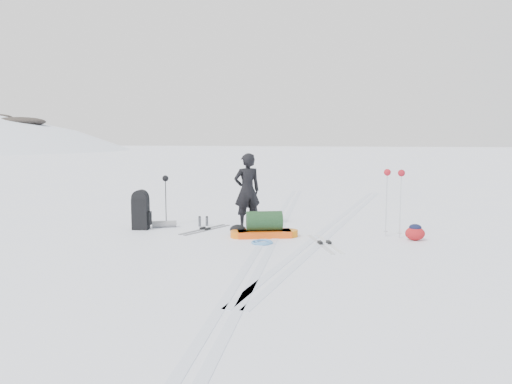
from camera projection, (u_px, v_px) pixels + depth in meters
ground at (272, 235)px, 11.16m from camera, size 200.00×200.00×0.00m
ski_tracks at (304, 229)px, 11.88m from camera, size 3.38×17.97×0.01m
skier at (247, 191)px, 11.94m from camera, size 0.78×0.72×1.79m
pulk_sled at (264, 227)px, 10.89m from camera, size 1.55×0.86×0.57m
expedition_rucksack at (144, 211)px, 11.78m from camera, size 0.93×0.71×0.94m
ski_poles_black at (166, 184)px, 12.22m from camera, size 0.15×0.17×1.24m
ski_poles_silver at (394, 180)px, 10.74m from camera, size 0.43×0.31×1.49m
touring_skis_grey at (205, 229)px, 11.73m from camera, size 0.84×1.55×0.06m
touring_skis_white at (324, 244)px, 10.16m from camera, size 0.88×1.80×0.07m
rope_coil at (263, 242)px, 10.25m from camera, size 0.46×0.46×0.05m
small_daypack at (415, 232)px, 10.54m from camera, size 0.42×0.32×0.35m
thermos_pair at (203, 221)px, 12.21m from camera, size 0.21×0.20×0.26m
stuff_sack at (238, 230)px, 11.13m from camera, size 0.41×0.33×0.23m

